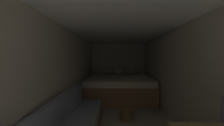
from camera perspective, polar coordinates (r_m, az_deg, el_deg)
name	(u,v)px	position (r m, az deg, el deg)	size (l,w,h in m)	color
ground_plane	(121,122)	(3.03, 4.15, -25.25)	(7.54, 7.54, 0.00)	#B2A893
wall_back	(118,67)	(5.50, 2.73, -1.82)	(2.38, 0.05, 2.02)	beige
wall_left	(67,76)	(2.90, -19.56, -5.64)	(0.05, 5.54, 2.02)	beige
wall_right	(176,77)	(3.01, 27.07, -5.48)	(0.05, 5.54, 2.02)	beige
ceiling_slab	(121,28)	(2.76, 4.28, 15.67)	(2.38, 5.54, 0.05)	white
bed	(119,87)	(4.56, 3.05, -10.66)	(2.16, 1.97, 0.93)	#9E7247
wicker_basket	(126,115)	(3.10, 6.27, -22.25)	(0.28, 0.28, 0.24)	olive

